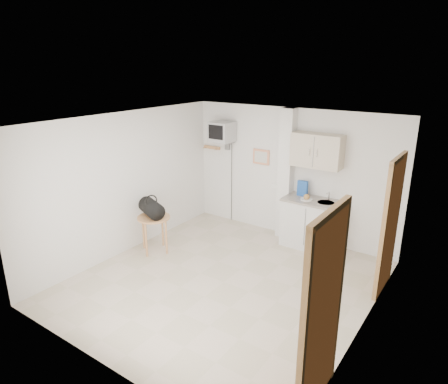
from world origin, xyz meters
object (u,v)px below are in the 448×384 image
Objects in this scene: duffel_bag at (152,208)px; water_bottle at (321,292)px; round_table at (154,222)px; crt_television at (222,133)px.

duffel_bag reaches higher than water_bottle.
water_bottle is at bearing 26.88° from duffel_bag.
duffel_bag reaches higher than round_table.
crt_television is 3.53× the size of duffel_bag.
crt_television is 3.21× the size of round_table.
round_table is at bearing 15.10° from duffel_bag.
round_table is 0.25m from duffel_bag.
water_bottle is at bearing 3.42° from round_table.
round_table is at bearing -176.58° from water_bottle.
round_table reaches higher than water_bottle.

